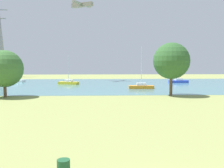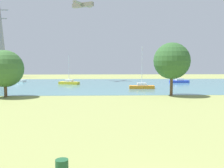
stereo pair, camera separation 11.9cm
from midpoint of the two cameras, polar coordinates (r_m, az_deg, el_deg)
ground_plane at (r=30.53m, az=2.52°, el=-4.54°), size 160.00×160.00×0.00m
water_surface at (r=58.29m, az=0.39°, el=-0.09°), size 140.00×40.00×0.02m
sailboat_white at (r=70.03m, az=-20.72°, el=0.79°), size 5.03×3.00×7.13m
sailboat_yellow at (r=59.36m, az=-9.64°, el=0.37°), size 5.02×3.03×6.80m
sailboat_blue at (r=65.43m, az=15.02°, el=0.66°), size 4.95×2.09×5.79m
sailboat_orange at (r=48.76m, az=6.82°, el=-0.52°), size 4.88×1.77×8.08m
tree_west_near at (r=39.48m, az=-23.01°, el=3.21°), size 5.35×5.35×6.81m
tree_mid_shore at (r=39.06m, az=13.47°, el=5.10°), size 5.50×5.50×8.02m
electricity_pylon at (r=100.53m, az=-23.97°, el=10.04°), size 6.40×4.40×29.79m
light_aircraft at (r=73.02m, az=-6.61°, el=17.37°), size 6.18×7.96×2.10m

